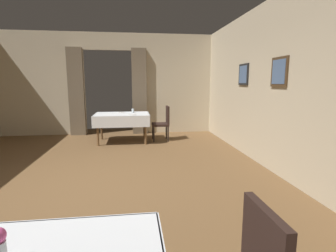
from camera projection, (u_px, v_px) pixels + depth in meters
ground at (85, 186)px, 3.88m from camera, size 10.08×10.08×0.00m
wall_right at (290, 86)px, 4.04m from camera, size 0.16×8.40×3.00m
wall_back at (108, 84)px, 7.72m from camera, size 6.40×0.27×3.00m
dining_table_mid at (122, 117)px, 6.73m from camera, size 1.41×1.00×0.75m
chair_mid_right at (163, 121)px, 6.94m from camera, size 0.44×0.44×0.93m
glass_mid_a at (133, 111)px, 6.89m from camera, size 0.07×0.07×0.12m
plate_mid_b at (132, 115)px, 6.48m from camera, size 0.21×0.21×0.01m
plate_mid_c at (121, 112)px, 6.98m from camera, size 0.19×0.19×0.01m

